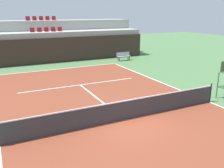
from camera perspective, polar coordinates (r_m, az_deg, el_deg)
The scene contains 13 objects.
ground_plane at distance 11.74m, azimuth 2.97°, elevation -8.31°, with size 80.00×80.00×0.00m, color #477042.
court_surface at distance 11.74m, azimuth 2.97°, elevation -8.29°, with size 11.00×24.00×0.01m, color brown.
baseline_far at distance 22.42m, azimuth -12.03°, elevation 3.44°, with size 11.00×0.10×0.00m, color white.
sideline_right at distance 14.98m, azimuth 21.57°, elevation -3.86°, with size 0.10×24.00×0.00m, color white.
service_line_far at distance 17.25m, azimuth -7.39°, elevation -0.21°, with size 8.26×0.10×0.00m, color white.
centre_service_line at distance 14.40m, azimuth -3.22°, elevation -3.48°, with size 0.10×6.40×0.00m, color white.
back_wall at distance 25.15m, azimuth -13.97°, elevation 7.55°, with size 20.51×0.30×2.48m, color #33231E.
stands_tier_lower at distance 26.42m, azimuth -14.66°, elevation 8.45°, with size 20.51×2.40×2.97m, color #9E9E99.
stands_tier_upper at distance 28.70m, azimuth -15.75°, elevation 10.03°, with size 20.51×2.40×4.03m, color #9E9E99.
seating_row_lower at distance 26.36m, azimuth -14.96°, elevation 11.95°, with size 3.22×0.44×0.44m.
seating_row_upper at distance 28.66m, azimuth -16.12°, elevation 14.29°, with size 3.22×0.44×0.44m.
tennis_net at distance 11.53m, azimuth 3.00°, elevation -6.02°, with size 11.08×0.08×1.07m.
player_bench at distance 25.85m, azimuth 2.69°, elevation 6.60°, with size 1.50×0.40×0.85m.
Camera 1 is at (-5.23, -9.29, 4.91)m, focal length 39.35 mm.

